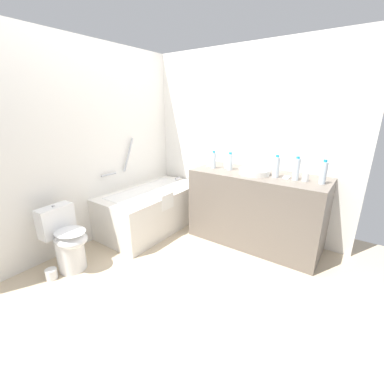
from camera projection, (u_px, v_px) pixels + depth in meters
The scene contains 18 objects.
ground_plane at pixel (175, 271), 2.67m from camera, with size 3.75×3.75×0.00m, color #C1AD8E.
wall_back_tiled at pixel (86, 147), 3.02m from camera, with size 3.15×0.10×2.35m, color white.
wall_right_mirror at pixel (240, 143), 3.39m from camera, with size 0.10×2.96×2.35m, color white.
bathtub at pixel (152, 208), 3.55m from camera, with size 1.46×0.76×1.23m.
toilet at pixel (67, 240), 2.62m from camera, with size 0.36×0.49×0.68m.
vanity_counter at pixel (255, 209), 3.11m from camera, with size 0.64×1.56×0.89m, color #6B6056.
sink_basin at pixel (254, 172), 2.94m from camera, with size 0.35×0.35×0.06m, color white.
sink_faucet at pixel (261, 168), 3.10m from camera, with size 0.13×0.15×0.07m.
water_bottle_0 at pixel (297, 169), 2.68m from camera, with size 0.06×0.06×0.25m.
water_bottle_1 at pixel (324, 173), 2.55m from camera, with size 0.07×0.07×0.25m.
water_bottle_2 at pixel (214, 160), 3.21m from camera, with size 0.06×0.06×0.22m.
water_bottle_3 at pixel (276, 167), 2.78m from camera, with size 0.07×0.07×0.25m.
water_bottle_4 at pixel (230, 162), 3.12m from camera, with size 0.07×0.07×0.22m.
drinking_glass_0 at pixel (305, 177), 2.66m from camera, with size 0.07×0.07×0.09m, color white.
drinking_glass_1 at pixel (227, 165), 3.22m from camera, with size 0.07×0.07×0.09m, color white.
drinking_glass_2 at pixel (210, 163), 3.32m from camera, with size 0.08×0.08×0.08m, color white.
soap_dish at pixel (287, 177), 2.77m from camera, with size 0.09×0.06×0.02m, color white.
toilet_paper_roll at pixel (51, 274), 2.53m from camera, with size 0.11×0.11×0.10m, color white.
Camera 1 is at (-1.74, -1.46, 1.64)m, focal length 23.82 mm.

